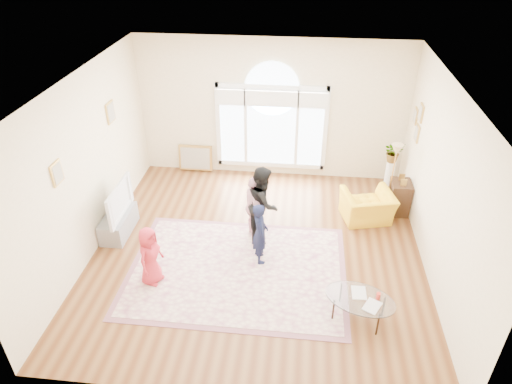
# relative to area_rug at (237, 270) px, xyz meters

# --- Properties ---
(ground) EXTENTS (6.00, 6.00, 0.00)m
(ground) POSITION_rel_area_rug_xyz_m (0.30, 0.56, -0.01)
(ground) COLOR #582E14
(ground) RESTS_ON ground
(room_shell) EXTENTS (6.00, 6.00, 6.00)m
(room_shell) POSITION_rel_area_rug_xyz_m (0.30, 3.39, 1.56)
(room_shell) COLOR beige
(room_shell) RESTS_ON ground
(area_rug) EXTENTS (3.60, 2.60, 0.02)m
(area_rug) POSITION_rel_area_rug_xyz_m (0.00, 0.00, 0.00)
(area_rug) COLOR beige
(area_rug) RESTS_ON ground
(rug_border) EXTENTS (3.80, 2.80, 0.01)m
(rug_border) POSITION_rel_area_rug_xyz_m (0.00, 0.00, -0.00)
(rug_border) COLOR #895460
(rug_border) RESTS_ON ground
(tv_console) EXTENTS (0.45, 1.00, 0.42)m
(tv_console) POSITION_rel_area_rug_xyz_m (-2.45, 0.86, 0.20)
(tv_console) COLOR gray
(tv_console) RESTS_ON ground
(television) EXTENTS (0.17, 1.13, 0.65)m
(television) POSITION_rel_area_rug_xyz_m (-2.45, 0.86, 0.73)
(television) COLOR black
(television) RESTS_ON tv_console
(coffee_table) EXTENTS (1.24, 1.00, 0.54)m
(coffee_table) POSITION_rel_area_rug_xyz_m (2.02, -0.88, 0.39)
(coffee_table) COLOR silver
(coffee_table) RESTS_ON ground
(armchair) EXTENTS (1.13, 1.05, 0.62)m
(armchair) POSITION_rel_area_rug_xyz_m (2.39, 1.82, 0.30)
(armchair) COLOR yellow
(armchair) RESTS_ON ground
(side_cabinet) EXTENTS (0.40, 0.50, 0.70)m
(side_cabinet) POSITION_rel_area_rug_xyz_m (3.08, 2.20, 0.34)
(side_cabinet) COLOR black
(side_cabinet) RESTS_ON ground
(floor_lamp) EXTENTS (0.31, 0.31, 1.51)m
(floor_lamp) POSITION_rel_area_rug_xyz_m (2.87, 2.27, 1.27)
(floor_lamp) COLOR black
(floor_lamp) RESTS_ON ground
(plant_pedestal) EXTENTS (0.20, 0.20, 0.70)m
(plant_pedestal) POSITION_rel_area_rug_xyz_m (3.00, 3.11, 0.34)
(plant_pedestal) COLOR white
(plant_pedestal) RESTS_ON ground
(potted_plant) EXTENTS (0.53, 0.50, 0.47)m
(potted_plant) POSITION_rel_area_rug_xyz_m (3.00, 3.11, 0.92)
(potted_plant) COLOR #33722D
(potted_plant) RESTS_ON plant_pedestal
(leaning_picture) EXTENTS (0.80, 0.14, 0.62)m
(leaning_picture) POSITION_rel_area_rug_xyz_m (-1.50, 3.46, -0.01)
(leaning_picture) COLOR tan
(leaning_picture) RESTS_ON ground
(child_red) EXTENTS (0.48, 0.60, 1.08)m
(child_red) POSITION_rel_area_rug_xyz_m (-1.38, -0.42, 0.55)
(child_red) COLOR #BF2837
(child_red) RESTS_ON area_rug
(child_navy) EXTENTS (0.39, 0.49, 1.18)m
(child_navy) POSITION_rel_area_rug_xyz_m (0.37, 0.33, 0.60)
(child_navy) COLOR #121732
(child_navy) RESTS_ON area_rug
(child_black) EXTENTS (0.60, 0.75, 1.49)m
(child_black) POSITION_rel_area_rug_xyz_m (0.35, 1.05, 0.76)
(child_black) COLOR black
(child_black) RESTS_ON area_rug
(child_pink) EXTENTS (0.58, 0.81, 1.27)m
(child_pink) POSITION_rel_area_rug_xyz_m (0.17, 1.05, 0.65)
(child_pink) COLOR #F6B3C2
(child_pink) RESTS_ON area_rug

